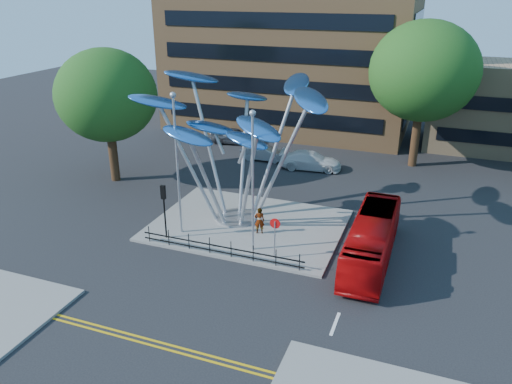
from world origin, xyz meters
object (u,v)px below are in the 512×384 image
at_px(red_bus, 372,239).
at_px(parked_car_mid, 264,153).
at_px(tree_left, 106,96).
at_px(leaf_sculpture, 235,119).
at_px(traffic_light_island, 164,201).
at_px(no_entry_sign_island, 275,231).
at_px(parked_car_left, 234,136).
at_px(pedestrian, 259,221).
at_px(parked_car_right, 311,161).
at_px(tree_right, 424,71).
at_px(street_lamp_left, 177,153).
at_px(street_lamp_right, 253,170).

height_order(red_bus, parked_car_mid, red_bus).
height_order(tree_left, leaf_sculpture, tree_left).
xyz_separation_m(traffic_light_island, no_entry_sign_island, (7.00, 0.02, -0.80)).
bearing_deg(traffic_light_island, parked_car_left, 101.39).
xyz_separation_m(leaf_sculpture, pedestrian, (2.20, -1.61, -5.86)).
relative_size(leaf_sculpture, red_bus, 1.37).
bearing_deg(parked_car_right, traffic_light_island, 155.49).
bearing_deg(traffic_light_island, red_bus, 9.38).
height_order(pedestrian, parked_car_mid, pedestrian).
xyz_separation_m(tree_right, pedestrian, (-7.86, -16.93, -7.03)).
height_order(street_lamp_left, traffic_light_island, street_lamp_left).
bearing_deg(parked_car_mid, no_entry_sign_island, -161.58).
relative_size(tree_right, traffic_light_island, 3.54).
height_order(pedestrian, parked_car_left, pedestrian).
height_order(tree_left, street_lamp_right, tree_left).
bearing_deg(no_entry_sign_island, parked_car_left, 118.90).
relative_size(street_lamp_right, traffic_light_island, 2.42).
height_order(street_lamp_right, parked_car_right, street_lamp_right).
bearing_deg(parked_car_mid, parked_car_right, -103.39).
xyz_separation_m(street_lamp_left, parked_car_left, (-4.53, 19.00, -4.58)).
distance_m(tree_left, parked_car_left, 14.74).
bearing_deg(red_bus, parked_car_right, 117.60).
bearing_deg(street_lamp_right, parked_car_mid, 107.66).
xyz_separation_m(tree_left, street_lamp_right, (14.50, -7.00, -1.70)).
bearing_deg(leaf_sculpture, street_lamp_right, -55.09).
height_order(tree_left, no_entry_sign_island, tree_left).
bearing_deg(parked_car_right, street_lamp_left, 156.13).
height_order(tree_left, pedestrian, tree_left).
xyz_separation_m(street_lamp_right, parked_car_left, (-9.53, 19.50, -4.31)).
bearing_deg(no_entry_sign_island, red_bus, 21.27).
bearing_deg(tree_left, no_entry_sign_island, -25.07).
height_order(tree_right, street_lamp_left, tree_right).
height_order(tree_right, street_lamp_right, tree_right).
height_order(leaf_sculpture, street_lamp_right, leaf_sculpture).
xyz_separation_m(tree_left, parked_car_mid, (9.47, 8.80, -6.12)).
bearing_deg(street_lamp_left, pedestrian, 18.75).
bearing_deg(street_lamp_right, no_entry_sign_island, -17.87).
bearing_deg(tree_right, parked_car_mid, -165.69).
height_order(tree_left, parked_car_right, tree_left).
distance_m(street_lamp_left, no_entry_sign_island, 7.47).
bearing_deg(parked_car_left, no_entry_sign_island, -159.46).
bearing_deg(parked_car_mid, leaf_sculpture, -171.95).
relative_size(street_lamp_right, no_entry_sign_island, 3.39).
bearing_deg(street_lamp_right, tree_left, 154.23).
distance_m(traffic_light_island, parked_car_left, 20.49).
relative_size(traffic_light_island, red_bus, 0.37).
xyz_separation_m(tree_left, traffic_light_island, (9.00, -7.50, -4.18)).
bearing_deg(street_lamp_left, parked_car_right, 72.88).
height_order(leaf_sculpture, parked_car_left, leaf_sculpture).
relative_size(red_bus, pedestrian, 5.39).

